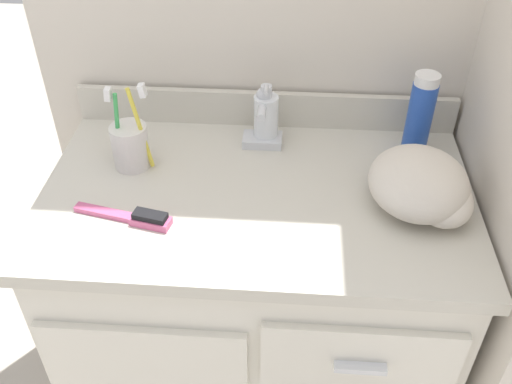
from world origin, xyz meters
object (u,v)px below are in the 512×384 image
Objects in this scene: toothbrush_cup at (130,145)px; shaving_cream_can at (420,115)px; hairbrush at (136,217)px; hand_towel at (424,186)px; soap_dispenser at (266,118)px.

shaving_cream_can is at bearing 9.27° from toothbrush_cup.
toothbrush_cup is at bearing 117.56° from hairbrush.
hairbrush is 0.57m from hand_towel.
soap_dispenser is 0.69× the size of hand_towel.
hand_towel is (0.56, 0.09, 0.04)m from hairbrush.
toothbrush_cup is 0.61m from hand_towel.
toothbrush_cup is 0.95× the size of hand_towel.
toothbrush_cup is 1.36× the size of soap_dispenser.
soap_dispenser is at bearing 63.96° from hairbrush.
toothbrush_cup reaches higher than shaving_cream_can.
hairbrush is at bearing -153.55° from shaving_cream_can.
soap_dispenser is at bearing 146.77° from hand_towel.
shaving_cream_can is 0.88× the size of hand_towel.
toothbrush_cup reaches higher than hairbrush.
hairbrush is at bearing -74.90° from toothbrush_cup.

